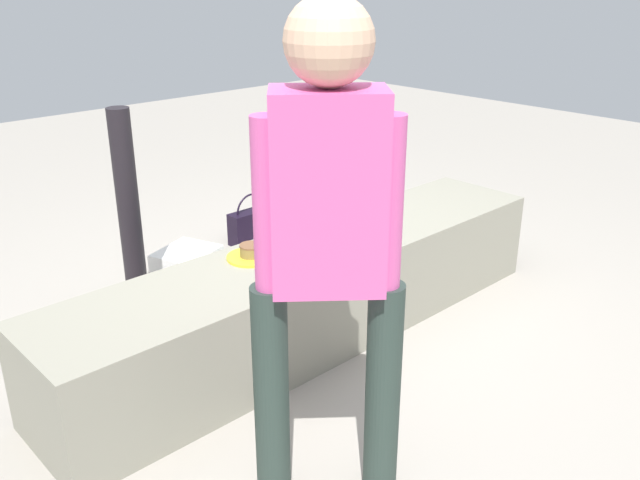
% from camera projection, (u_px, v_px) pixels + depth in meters
% --- Properties ---
extents(ground_plane, '(12.00, 12.00, 0.00)m').
position_uv_depth(ground_plane, '(316.00, 334.00, 3.29)').
color(ground_plane, gray).
extents(concrete_ledge, '(2.69, 0.54, 0.46)m').
position_uv_depth(concrete_ledge, '(316.00, 292.00, 3.20)').
color(concrete_ledge, gray).
rests_on(concrete_ledge, ground_plane).
extents(child_seated, '(0.28, 0.34, 0.48)m').
position_uv_depth(child_seated, '(318.00, 205.00, 3.01)').
color(child_seated, '#222150').
rests_on(child_seated, concrete_ledge).
extents(adult_standing, '(0.39, 0.36, 1.60)m').
position_uv_depth(adult_standing, '(328.00, 225.00, 1.96)').
color(adult_standing, '#283731').
rests_on(adult_standing, ground_plane).
extents(cake_plate, '(0.22, 0.22, 0.07)m').
position_uv_depth(cake_plate, '(251.00, 254.00, 2.99)').
color(cake_plate, yellow).
rests_on(cake_plate, concrete_ledge).
extents(gift_bag, '(0.25, 0.11, 0.33)m').
position_uv_depth(gift_bag, '(274.00, 272.00, 3.61)').
color(gift_bag, '#59C6B2').
rests_on(gift_bag, ground_plane).
extents(railing_post, '(0.36, 0.36, 1.05)m').
position_uv_depth(railing_post, '(132.00, 239.00, 3.40)').
color(railing_post, black).
rests_on(railing_post, ground_plane).
extents(water_bottle_near_gift, '(0.06, 0.06, 0.21)m').
position_uv_depth(water_bottle_near_gift, '(260.00, 246.00, 4.08)').
color(water_bottle_near_gift, silver).
rests_on(water_bottle_near_gift, ground_plane).
extents(water_bottle_far_side, '(0.07, 0.07, 0.18)m').
position_uv_depth(water_bottle_far_side, '(293.00, 253.00, 4.02)').
color(water_bottle_far_side, silver).
rests_on(water_bottle_far_side, ground_plane).
extents(party_cup_red, '(0.09, 0.09, 0.11)m').
position_uv_depth(party_cup_red, '(94.00, 353.00, 3.02)').
color(party_cup_red, red).
rests_on(party_cup_red, ground_plane).
extents(cake_box_white, '(0.42, 0.39, 0.12)m').
position_uv_depth(cake_box_white, '(187.00, 260.00, 3.97)').
color(cake_box_white, white).
rests_on(cake_box_white, ground_plane).
extents(handbag_black_leather, '(0.31, 0.11, 0.33)m').
position_uv_depth(handbag_black_leather, '(252.00, 225.00, 4.36)').
color(handbag_black_leather, black).
rests_on(handbag_black_leather, ground_plane).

